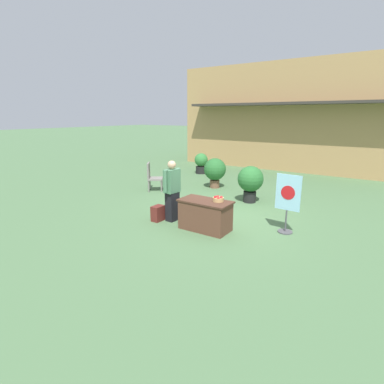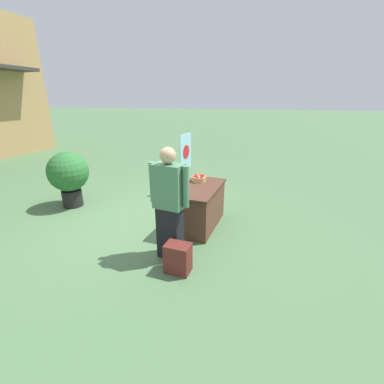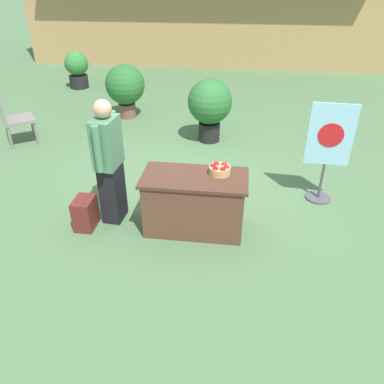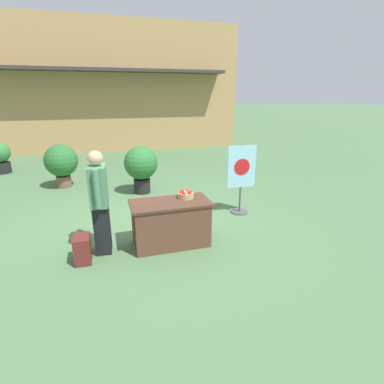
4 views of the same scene
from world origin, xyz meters
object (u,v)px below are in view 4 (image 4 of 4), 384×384
poster_board (241,177)px  potted_plant_near_left (0,156)px  potted_plant_far_left (61,162)px  apple_basket (186,194)px  person_visitor (100,202)px  potted_plant_far_right (141,165)px  display_table (171,223)px  backpack (82,249)px

poster_board → potted_plant_near_left: poster_board is taller
potted_plant_far_left → potted_plant_near_left: potted_plant_far_left is taller
apple_basket → person_visitor: 1.40m
apple_basket → potted_plant_near_left: 7.62m
potted_plant_far_right → potted_plant_far_left: bearing=150.5°
display_table → poster_board: size_ratio=0.90×
potted_plant_far_right → backpack: bearing=-113.2°
display_table → potted_plant_far_left: bearing=117.0°
backpack → potted_plant_far_right: potted_plant_far_right is taller
potted_plant_far_left → potted_plant_near_left: bearing=132.8°
person_visitor → potted_plant_far_left: (-0.97, 3.99, -0.14)m
display_table → person_visitor: 1.20m
person_visitor → backpack: person_visitor is taller
display_table → person_visitor: (-1.10, 0.08, 0.46)m
display_table → person_visitor: bearing=175.8°
apple_basket → person_visitor: person_visitor is taller
potted_plant_far_right → potted_plant_near_left: 5.27m
person_visitor → backpack: size_ratio=3.94×
potted_plant_near_left → poster_board: bearing=-42.3°
display_table → poster_board: bearing=28.7°
potted_plant_far_left → potted_plant_near_left: (-2.06, 2.23, -0.16)m
person_visitor → poster_board: 2.97m
person_visitor → backpack: 0.75m
display_table → potted_plant_far_left: (-2.07, 4.07, 0.32)m
backpack → potted_plant_near_left: (-2.72, 6.47, 0.34)m
display_table → potted_plant_near_left: bearing=123.3°
poster_board → potted_plant_far_left: 4.92m
apple_basket → backpack: bearing=-170.6°
potted_plant_far_right → poster_board: bearing=-47.5°
person_visitor → potted_plant_far_left: bearing=107.8°
display_table → poster_board: poster_board is taller
apple_basket → poster_board: (1.44, 0.84, -0.02)m
poster_board → apple_basket: bearing=-56.3°
display_table → backpack: (-1.42, -0.17, -0.18)m
display_table → potted_plant_far_left: size_ratio=1.11×
backpack → apple_basket: bearing=9.4°
backpack → potted_plant_near_left: potted_plant_near_left is taller
apple_basket → potted_plant_far_right: bearing=97.6°
apple_basket → potted_plant_near_left: (-4.43, 6.19, -0.28)m
poster_board → potted_plant_far_left: poster_board is taller
poster_board → potted_plant_far_left: size_ratio=1.23×
display_table → potted_plant_far_left: potted_plant_far_left is taller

